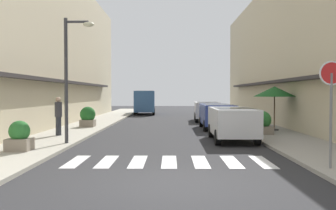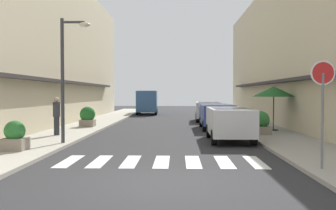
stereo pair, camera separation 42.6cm
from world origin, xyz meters
TOP-DOWN VIEW (x-y plane):
  - ground_plane at (0.00, 14.89)m, footprint 81.89×81.89m
  - sidewalk_left at (-5.18, 14.89)m, footprint 2.77×52.11m
  - sidewalk_right at (5.18, 14.89)m, footprint 2.77×52.11m
  - building_row_left at (-9.06, 15.75)m, footprint 5.50×35.50m
  - building_row_right at (9.06, 15.75)m, footprint 5.50×35.50m
  - crosswalk at (-0.00, 2.87)m, footprint 6.15×2.20m
  - parked_car_near at (2.75, 7.97)m, footprint 1.83×4.17m
  - parked_car_mid at (2.75, 13.68)m, footprint 1.82×4.45m
  - parked_car_far at (2.75, 20.08)m, footprint 1.95×4.55m
  - delivery_van at (-2.60, 29.77)m, footprint 2.17×5.47m
  - round_street_sign at (4.26, 1.32)m, footprint 0.65×0.07m
  - street_lamp at (-3.90, 6.37)m, footprint 1.19×0.28m
  - cafe_umbrella at (5.60, 11.78)m, footprint 2.25×2.25m
  - planter_corner at (-5.18, 4.37)m, footprint 0.79×0.79m
  - planter_midblock at (4.51, 9.90)m, footprint 0.92×0.92m
  - planter_far at (-4.91, 13.91)m, footprint 0.91×0.91m
  - pedestrian_walking_near at (-5.25, 9.19)m, footprint 0.34×0.34m

SIDE VIEW (x-z plane):
  - ground_plane at x=0.00m, z-range 0.00..0.00m
  - crosswalk at x=0.00m, z-range 0.00..0.01m
  - sidewalk_left at x=-5.18m, z-range 0.00..0.12m
  - sidewalk_right at x=5.18m, z-range 0.00..0.12m
  - planter_corner at x=-5.18m, z-range 0.09..1.12m
  - planter_midblock at x=4.51m, z-range 0.08..1.20m
  - planter_far at x=-4.91m, z-range 0.11..1.30m
  - parked_car_near at x=2.75m, z-range 0.19..1.66m
  - parked_car_mid at x=2.75m, z-range 0.19..1.66m
  - parked_car_far at x=2.75m, z-range 0.19..1.66m
  - pedestrian_walking_near at x=-5.25m, z-range 0.18..1.98m
  - delivery_van at x=-2.60m, z-range 0.22..2.59m
  - cafe_umbrella at x=5.60m, z-range 1.01..3.37m
  - round_street_sign at x=4.26m, z-range 0.87..3.70m
  - street_lamp at x=-3.90m, z-range 0.70..5.65m
  - building_row_right at x=9.06m, z-range 0.00..9.55m
  - building_row_left at x=-9.06m, z-range 0.00..10.27m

